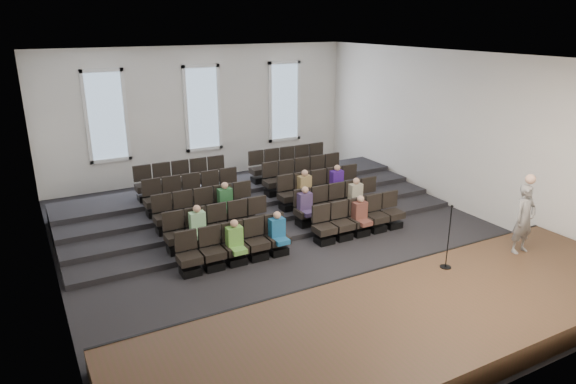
# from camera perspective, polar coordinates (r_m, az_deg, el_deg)

# --- Properties ---
(ground) EXTENTS (14.00, 14.00, 0.00)m
(ground) POSITION_cam_1_polar(r_m,az_deg,el_deg) (14.47, 0.33, -5.39)
(ground) COLOR black
(ground) RESTS_ON ground
(ceiling) EXTENTS (12.00, 14.00, 0.02)m
(ceiling) POSITION_cam_1_polar(r_m,az_deg,el_deg) (13.25, 0.37, 14.81)
(ceiling) COLOR white
(ceiling) RESTS_ON ground
(wall_back) EXTENTS (12.00, 0.04, 5.00)m
(wall_back) POSITION_cam_1_polar(r_m,az_deg,el_deg) (19.95, -9.51, 8.61)
(wall_back) COLOR white
(wall_back) RESTS_ON ground
(wall_front) EXTENTS (12.00, 0.04, 5.00)m
(wall_front) POSITION_cam_1_polar(r_m,az_deg,el_deg) (8.54, 23.81, -6.52)
(wall_front) COLOR white
(wall_front) RESTS_ON ground
(wall_left) EXTENTS (0.04, 14.00, 5.00)m
(wall_left) POSITION_cam_1_polar(r_m,az_deg,el_deg) (12.08, -25.56, 0.43)
(wall_left) COLOR white
(wall_left) RESTS_ON ground
(wall_right) EXTENTS (0.04, 14.00, 5.00)m
(wall_right) POSITION_cam_1_polar(r_m,az_deg,el_deg) (17.29, 18.23, 6.39)
(wall_right) COLOR white
(wall_right) RESTS_ON ground
(stage) EXTENTS (11.80, 3.60, 0.50)m
(stage) POSITION_cam_1_polar(r_m,az_deg,el_deg) (10.70, 13.98, -13.84)
(stage) COLOR #422A1C
(stage) RESTS_ON ground
(stage_lip) EXTENTS (11.80, 0.06, 0.52)m
(stage_lip) POSITION_cam_1_polar(r_m,az_deg,el_deg) (11.86, 8.21, -10.01)
(stage_lip) COLOR black
(stage_lip) RESTS_ON ground
(risers) EXTENTS (11.80, 4.80, 0.60)m
(risers) POSITION_cam_1_polar(r_m,az_deg,el_deg) (17.05, -4.80, -0.94)
(risers) COLOR black
(risers) RESTS_ON ground
(seating_rows) EXTENTS (6.80, 4.70, 1.67)m
(seating_rows) POSITION_cam_1_polar(r_m,az_deg,el_deg) (15.49, -2.41, -1.04)
(seating_rows) COLOR black
(seating_rows) RESTS_ON ground
(windows) EXTENTS (8.44, 0.10, 3.24)m
(windows) POSITION_cam_1_polar(r_m,az_deg,el_deg) (19.86, -9.47, 9.15)
(windows) COLOR white
(windows) RESTS_ON wall_back
(audience) EXTENTS (5.45, 2.64, 1.10)m
(audience) POSITION_cam_1_polar(r_m,az_deg,el_deg) (14.65, 0.45, -1.58)
(audience) COLOR #66A843
(audience) RESTS_ON seating_rows
(speaker) EXTENTS (0.62, 0.41, 1.71)m
(speaker) POSITION_cam_1_polar(r_m,az_deg,el_deg) (13.55, 24.77, -2.75)
(speaker) COLOR slate
(speaker) RESTS_ON stage
(mic_stand) EXTENTS (0.26, 0.26, 1.53)m
(mic_stand) POSITION_cam_1_polar(r_m,az_deg,el_deg) (12.23, 17.29, -6.09)
(mic_stand) COLOR black
(mic_stand) RESTS_ON stage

